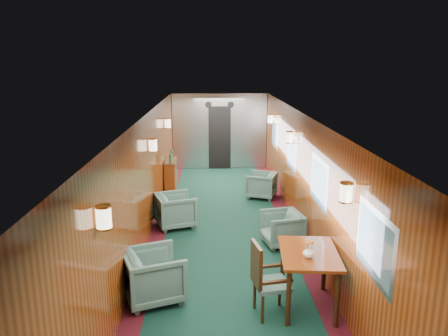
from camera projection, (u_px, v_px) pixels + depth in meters
name	position (u px, v px, depth m)	size (l,w,h in m)	color
room	(226.00, 158.00, 8.03)	(12.00, 12.10, 2.40)	black
bulkhead	(220.00, 132.00, 13.87)	(2.98, 0.17, 2.39)	#BABCC2
windows_right	(303.00, 165.00, 8.36)	(0.02, 8.60, 0.80)	silver
wall_sconces	(225.00, 144.00, 8.54)	(2.97, 7.97, 0.25)	#FFEFC6
dining_table	(309.00, 261.00, 6.02)	(0.87, 1.17, 0.83)	maroon
side_chair	(265.00, 277.00, 5.85)	(0.54, 0.56, 1.05)	#1B3F3B
credenza	(171.00, 175.00, 11.57)	(0.29, 0.93, 1.11)	maroon
flower_vase	(309.00, 252.00, 5.80)	(0.15, 0.15, 0.16)	white
armchair_left_near	(154.00, 276.00, 6.29)	(0.80, 0.82, 0.75)	#1B3F3B
armchair_left_far	(176.00, 210.00, 9.10)	(0.75, 0.77, 0.70)	#1B3F3B
armchair_right_near	(282.00, 229.00, 8.19)	(0.68, 0.70, 0.64)	#1B3F3B
armchair_right_far	(261.00, 185.00, 11.04)	(0.69, 0.71, 0.64)	#1B3F3B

